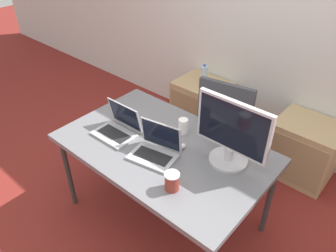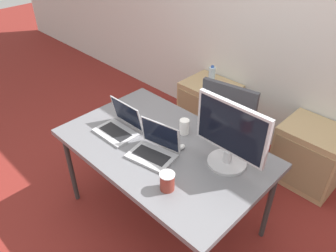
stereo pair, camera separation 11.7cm
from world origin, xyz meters
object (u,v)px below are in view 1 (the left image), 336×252
object	(u,v)px
laptop_right	(118,128)
monitor	(232,134)
cabinet_left	(202,106)
cabinet_right	(304,150)
office_chair	(228,141)
water_bottle	(204,75)
coffee_cup_white	(184,126)
mouse	(182,146)
coffee_cup_brown	(172,181)
laptop_left	(156,149)

from	to	relation	value
laptop_right	monitor	bearing A→B (deg)	19.20
cabinet_left	cabinet_right	distance (m)	1.16
office_chair	water_bottle	xyz separation A→B (m)	(-0.63, 0.48, 0.27)
cabinet_left	water_bottle	size ratio (longest dim) A/B	2.71
water_bottle	coffee_cup_white	bearing A→B (deg)	-62.09
cabinet_left	coffee_cup_white	size ratio (longest dim) A/B	4.95
monitor	coffee_cup_white	xyz separation A→B (m)	(-0.42, 0.05, -0.17)
laptop_right	mouse	distance (m)	0.50
coffee_cup_brown	mouse	bearing A→B (deg)	119.98
mouse	office_chair	bearing A→B (deg)	91.08
laptop_left	laptop_right	distance (m)	0.38
laptop_right	monitor	distance (m)	0.85
office_chair	water_bottle	size ratio (longest dim) A/B	5.05
coffee_cup_brown	monitor	bearing A→B (deg)	74.87
office_chair	coffee_cup_white	world-z (taller)	office_chair
water_bottle	coffee_cup_brown	bearing A→B (deg)	-60.81
cabinet_left	coffee_cup_white	world-z (taller)	coffee_cup_white
monitor	water_bottle	bearing A→B (deg)	132.01
monitor	coffee_cup_white	world-z (taller)	monitor
cabinet_right	monitor	size ratio (longest dim) A/B	1.12
laptop_left	mouse	size ratio (longest dim) A/B	5.67
monitor	coffee_cup_white	size ratio (longest dim) A/B	4.42
cabinet_right	coffee_cup_brown	world-z (taller)	coffee_cup_brown
cabinet_left	water_bottle	world-z (taller)	water_bottle
cabinet_right	monitor	distance (m)	1.28
coffee_cup_white	cabinet_right	bearing A→B (deg)	58.50
water_bottle	mouse	world-z (taller)	water_bottle
office_chair	mouse	distance (m)	0.77
cabinet_right	coffee_cup_white	xyz separation A→B (m)	(-0.62, -1.01, 0.52)
water_bottle	cabinet_right	bearing A→B (deg)	-0.11
mouse	coffee_cup_white	bearing A→B (deg)	125.44
laptop_left	coffee_cup_white	xyz separation A→B (m)	(-0.02, 0.32, 0.01)
cabinet_left	mouse	world-z (taller)	mouse
cabinet_right	water_bottle	size ratio (longest dim) A/B	2.71
cabinet_left	laptop_left	world-z (taller)	laptop_left
office_chair	cabinet_left	xyz separation A→B (m)	(-0.63, 0.48, -0.11)
monitor	laptop_right	bearing A→B (deg)	-160.80
monitor	office_chair	bearing A→B (deg)	119.31
office_chair	laptop_right	world-z (taller)	office_chair
water_bottle	monitor	size ratio (longest dim) A/B	0.41
cabinet_left	laptop_right	world-z (taller)	laptop_right
laptop_right	coffee_cup_brown	bearing A→B (deg)	-14.00
water_bottle	office_chair	bearing A→B (deg)	-37.30
cabinet_right	monitor	bearing A→B (deg)	-100.53
cabinet_right	laptop_left	world-z (taller)	laptop_left
office_chair	mouse	bearing A→B (deg)	-88.92
cabinet_right	mouse	distance (m)	1.35
cabinet_right	laptop_right	distance (m)	1.73
mouse	coffee_cup_white	size ratio (longest dim) A/B	0.52
laptop_right	coffee_cup_brown	size ratio (longest dim) A/B	2.59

